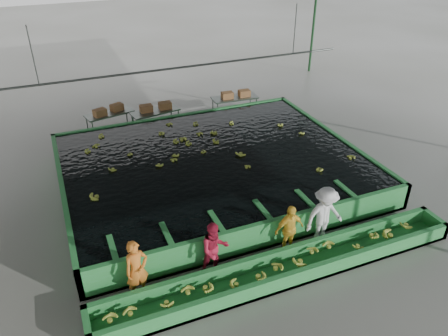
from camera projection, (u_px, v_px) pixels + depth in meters
name	position (u px, v px, depth m)	size (l,w,h in m)	color
ground	(230.00, 202.00, 14.14)	(80.00, 80.00, 0.00)	slate
shed_roof	(231.00, 47.00, 11.61)	(20.00, 22.00, 0.04)	gray
shed_posts	(230.00, 132.00, 12.87)	(20.00, 22.00, 5.00)	#1A4421
flotation_tank	(213.00, 168.00, 15.10)	(10.00, 8.00, 0.90)	#2A813B
tank_water	(213.00, 158.00, 14.90)	(9.70, 7.70, 0.00)	black
sorting_trough	(286.00, 268.00, 11.14)	(10.00, 1.00, 0.50)	#2A813B
cableway_rail	(179.00, 68.00, 16.61)	(0.08, 0.08, 14.00)	#59605B
rail_hanger_left	(33.00, 56.00, 14.45)	(0.04, 0.04, 2.00)	#59605B
rail_hanger_right	(295.00, 29.00, 17.76)	(0.04, 0.04, 2.00)	#59605B
worker_a	(137.00, 270.00, 10.30)	(0.59, 0.39, 1.61)	orange
worker_b	(215.00, 249.00, 10.97)	(0.75, 0.59, 1.55)	#A81932
worker_c	(289.00, 230.00, 11.70)	(0.88, 0.37, 1.50)	yellow
worker_d	(324.00, 216.00, 11.99)	(1.15, 0.66, 1.79)	silver
packing_table_left	(111.00, 123.00, 18.41)	(1.97, 0.79, 0.89)	#59605B
packing_table_mid	(156.00, 121.00, 18.54)	(2.02, 0.81, 0.92)	#59605B
packing_table_right	(235.00, 107.00, 19.87)	(2.05, 0.82, 0.93)	#59605B
box_stack_left	(109.00, 113.00, 18.16)	(1.30, 0.36, 0.28)	brown
box_stack_mid	(156.00, 110.00, 18.37)	(1.33, 0.37, 0.29)	brown
box_stack_right	(236.00, 97.00, 19.62)	(1.32, 0.37, 0.28)	brown
floating_bananas	(205.00, 148.00, 15.54)	(8.71, 5.94, 0.12)	#95A534
trough_bananas	(286.00, 264.00, 11.06)	(8.93, 0.60, 0.12)	#95A534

